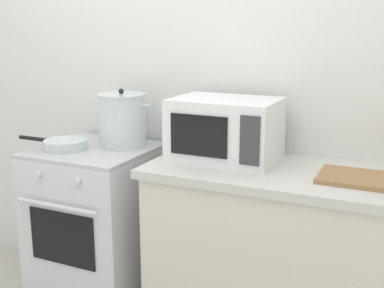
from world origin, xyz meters
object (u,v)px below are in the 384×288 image
object	(u,v)px
stock_pot	(122,120)
frying_pan	(64,144)
stove	(98,228)
microwave	(225,129)
cutting_board	(363,179)

from	to	relation	value
stock_pot	frying_pan	xyz separation A→B (m)	(-0.25, -0.19, -0.12)
stock_pot	frying_pan	bearing A→B (deg)	-142.76
stove	microwave	distance (m)	0.95
frying_pan	cutting_board	bearing A→B (deg)	3.21
cutting_board	stock_pot	bearing A→B (deg)	175.31
stock_pot	stove	bearing A→B (deg)	-137.59
frying_pan	cutting_board	world-z (taller)	frying_pan
stove	stock_pot	size ratio (longest dim) A/B	2.67
cutting_board	stove	bearing A→B (deg)	-179.95
microwave	frying_pan	bearing A→B (deg)	-169.21
stove	microwave	world-z (taller)	microwave
stove	microwave	bearing A→B (deg)	6.28
stove	frying_pan	size ratio (longest dim) A/B	2.15
stock_pot	frying_pan	distance (m)	0.33
stock_pot	microwave	size ratio (longest dim) A/B	0.69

